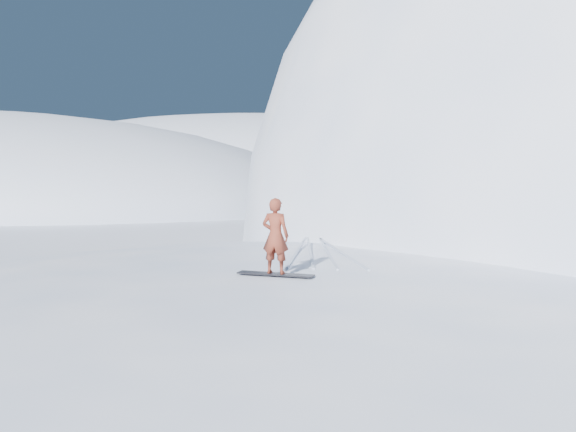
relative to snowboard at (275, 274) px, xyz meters
name	(u,v)px	position (x,y,z in m)	size (l,w,h in m)	color
ground	(264,419)	(0.13, -1.23, -2.41)	(400.00, 400.00, 0.00)	white
near_ridge	(345,368)	(1.13, 1.77, -2.41)	(36.00, 28.00, 4.80)	white
far_ridge_c	(236,197)	(-39.87, 108.77, -2.41)	(140.00, 90.00, 36.00)	white
wind_bumps	(268,376)	(-0.43, 0.89, -2.41)	(16.00, 14.40, 1.00)	white
snowboard	(275,274)	(0.00, 0.00, 0.00)	(1.56, 0.29, 0.03)	black
snowboarder	(275,236)	(0.00, 0.00, 0.76)	(0.55, 0.36, 1.50)	maroon
board_tracks	(319,250)	(0.12, 3.77, 0.01)	(2.70, 5.94, 0.04)	silver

